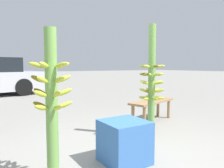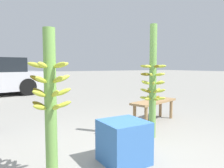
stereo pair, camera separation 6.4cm
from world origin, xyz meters
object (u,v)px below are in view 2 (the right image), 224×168
Objects in this scene: produce_crate at (124,142)px; banana_stalk_left at (50,100)px; market_bench at (154,104)px; banana_stalk_center at (153,82)px.

banana_stalk_left is at bearing 173.86° from produce_crate.
market_bench is 2.46× the size of produce_crate.
banana_stalk_center reaches higher than banana_stalk_left.
banana_stalk_left is 1.23× the size of market_bench.
banana_stalk_center is at bearing 14.45° from banana_stalk_left.
banana_stalk_center is 3.58× the size of produce_crate.
market_bench is at bearing 46.78° from banana_stalk_center.
market_bench is at bearing 26.08° from banana_stalk_left.
banana_stalk_center reaches higher than market_bench.
banana_stalk_left reaches higher than market_bench.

